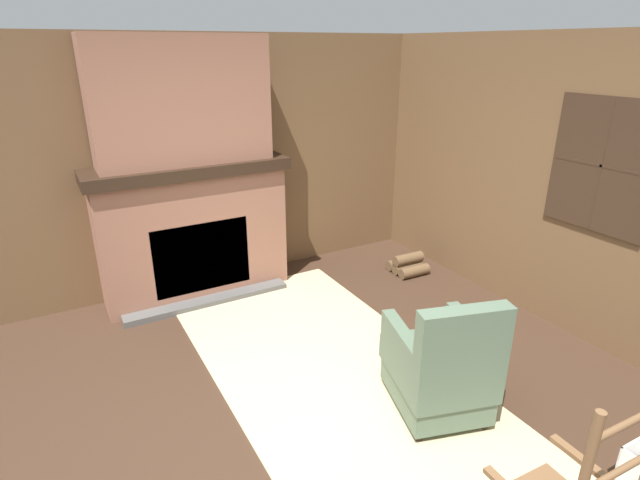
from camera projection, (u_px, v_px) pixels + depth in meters
The scene contains 11 objects.
ground_plane at pixel (310, 441), 3.17m from camera, with size 14.00×14.00×0.00m, color #3D281C.
wood_panel_wall_left at pixel (181, 168), 4.85m from camera, with size 0.06×5.80×2.47m.
wood_panel_wall_back at pixel (602, 196), 3.92m from camera, with size 5.80×0.09×2.47m.
fireplace_hearth at pixel (194, 231), 4.84m from camera, with size 0.66×1.87×1.33m.
chimney_breast at pixel (181, 101), 4.40m from camera, with size 0.40×1.56×1.11m.
area_rug at pixel (347, 387), 3.66m from camera, with size 3.81×1.65×0.01m.
armchair at pixel (440, 369), 3.31m from camera, with size 0.82×0.75×0.93m.
firewood_stack at pixel (408, 265), 5.50m from camera, with size 0.37×0.36×0.22m.
oil_lamp_vase at pixel (139, 155), 4.42m from camera, with size 0.11×0.11×0.31m.
storage_case at pixel (250, 148), 4.92m from camera, with size 0.14×0.24×0.13m.
decorative_plate_on_mantel at pixel (178, 146), 4.58m from camera, with size 0.08×0.30×0.29m.
Camera 1 is at (2.20, -1.16, 2.35)m, focal length 28.00 mm.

